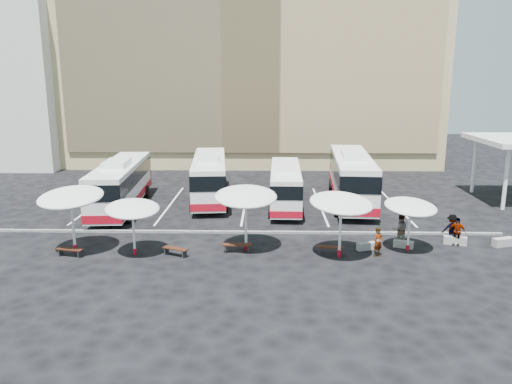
{
  "coord_description": "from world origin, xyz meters",
  "views": [
    {
      "loc": [
        1.76,
        -30.69,
        9.97
      ],
      "look_at": [
        1.0,
        3.0,
        2.2
      ],
      "focal_mm": 35.0,
      "sensor_mm": 36.0,
      "label": 1
    }
  ],
  "objects_px": {
    "conc_bench_0": "(366,246)",
    "conc_bench_2": "(455,240)",
    "conc_bench_3": "(503,242)",
    "passenger_1": "(400,230)",
    "bus_3": "(352,176)",
    "wood_bench_2": "(237,246)",
    "sunshade_0": "(71,197)",
    "sunshade_4": "(411,207)",
    "sunshade_1": "(132,209)",
    "passenger_3": "(452,229)",
    "wood_bench_1": "(175,250)",
    "sunshade_2": "(246,197)",
    "conc_bench_1": "(403,244)",
    "bus_1": "(209,176)",
    "passenger_0": "(378,242)",
    "wood_bench_3": "(330,248)",
    "bus_2": "(285,184)",
    "bus_0": "(121,183)",
    "sunshade_3": "(341,203)",
    "wood_bench_0": "(70,251)",
    "passenger_2": "(457,232)"
  },
  "relations": [
    {
      "from": "bus_0",
      "to": "wood_bench_2",
      "type": "relative_size",
      "value": 7.65
    },
    {
      "from": "conc_bench_3",
      "to": "sunshade_1",
      "type": "bearing_deg",
      "value": -174.91
    },
    {
      "from": "bus_1",
      "to": "passenger_0",
      "type": "relative_size",
      "value": 7.38
    },
    {
      "from": "wood_bench_3",
      "to": "conc_bench_1",
      "type": "xyz_separation_m",
      "value": [
        4.52,
        1.24,
        -0.14
      ]
    },
    {
      "from": "sunshade_4",
      "to": "passenger_1",
      "type": "height_order",
      "value": "sunshade_4"
    },
    {
      "from": "bus_2",
      "to": "conc_bench_0",
      "type": "distance_m",
      "value": 11.26
    },
    {
      "from": "wood_bench_2",
      "to": "passenger_1",
      "type": "xyz_separation_m",
      "value": [
        9.82,
        1.53,
        0.58
      ]
    },
    {
      "from": "passenger_3",
      "to": "bus_1",
      "type": "bearing_deg",
      "value": -30.25
    },
    {
      "from": "bus_3",
      "to": "wood_bench_1",
      "type": "xyz_separation_m",
      "value": [
        -12.05,
        -12.89,
        -1.82
      ]
    },
    {
      "from": "wood_bench_3",
      "to": "passenger_1",
      "type": "xyz_separation_m",
      "value": [
        4.41,
        1.72,
        0.61
      ]
    },
    {
      "from": "sunshade_4",
      "to": "passenger_1",
      "type": "distance_m",
      "value": 2.0
    },
    {
      "from": "conc_bench_2",
      "to": "bus_3",
      "type": "bearing_deg",
      "value": 114.04
    },
    {
      "from": "bus_3",
      "to": "wood_bench_0",
      "type": "xyz_separation_m",
      "value": [
        -18.03,
        -13.13,
        -1.82
      ]
    },
    {
      "from": "conc_bench_3",
      "to": "passenger_1",
      "type": "bearing_deg",
      "value": 179.44
    },
    {
      "from": "sunshade_3",
      "to": "passenger_2",
      "type": "height_order",
      "value": "sunshade_3"
    },
    {
      "from": "passenger_0",
      "to": "wood_bench_0",
      "type": "bearing_deg",
      "value": 148.01
    },
    {
      "from": "conc_bench_3",
      "to": "sunshade_4",
      "type": "bearing_deg",
      "value": -170.82
    },
    {
      "from": "bus_0",
      "to": "conc_bench_0",
      "type": "xyz_separation_m",
      "value": [
        17.14,
        -9.13,
        -1.8
      ]
    },
    {
      "from": "sunshade_2",
      "to": "passenger_3",
      "type": "bearing_deg",
      "value": 6.88
    },
    {
      "from": "wood_bench_2",
      "to": "passenger_1",
      "type": "height_order",
      "value": "passenger_1"
    },
    {
      "from": "bus_2",
      "to": "sunshade_0",
      "type": "xyz_separation_m",
      "value": [
        -12.66,
        -10.98,
        1.53
      ]
    },
    {
      "from": "bus_1",
      "to": "conc_bench_2",
      "type": "distance_m",
      "value": 19.86
    },
    {
      "from": "wood_bench_0",
      "to": "bus_1",
      "type": "bearing_deg",
      "value": 65.2
    },
    {
      "from": "sunshade_1",
      "to": "passenger_1",
      "type": "height_order",
      "value": "sunshade_1"
    },
    {
      "from": "passenger_0",
      "to": "passenger_3",
      "type": "relative_size",
      "value": 0.94
    },
    {
      "from": "bus_3",
      "to": "passenger_1",
      "type": "relative_size",
      "value": 7.08
    },
    {
      "from": "sunshade_2",
      "to": "sunshade_3",
      "type": "xyz_separation_m",
      "value": [
        5.35,
        -1.08,
        -0.1
      ]
    },
    {
      "from": "wood_bench_2",
      "to": "passenger_1",
      "type": "bearing_deg",
      "value": 8.87
    },
    {
      "from": "sunshade_2",
      "to": "conc_bench_2",
      "type": "relative_size",
      "value": 3.04
    },
    {
      "from": "conc_bench_2",
      "to": "sunshade_3",
      "type": "bearing_deg",
      "value": -162.36
    },
    {
      "from": "conc_bench_0",
      "to": "conc_bench_1",
      "type": "height_order",
      "value": "same"
    },
    {
      "from": "wood_bench_1",
      "to": "conc_bench_1",
      "type": "relative_size",
      "value": 1.37
    },
    {
      "from": "passenger_2",
      "to": "passenger_3",
      "type": "xyz_separation_m",
      "value": [
        -0.15,
        0.43,
        0.04
      ]
    },
    {
      "from": "sunshade_0",
      "to": "bus_2",
      "type": "bearing_deg",
      "value": 40.93
    },
    {
      "from": "conc_bench_1",
      "to": "conc_bench_3",
      "type": "xyz_separation_m",
      "value": [
        6.12,
        0.42,
        0.04
      ]
    },
    {
      "from": "bus_1",
      "to": "sunshade_2",
      "type": "relative_size",
      "value": 3.09
    },
    {
      "from": "conc_bench_0",
      "to": "passenger_3",
      "type": "bearing_deg",
      "value": 14.01
    },
    {
      "from": "conc_bench_0",
      "to": "conc_bench_2",
      "type": "bearing_deg",
      "value": 11.23
    },
    {
      "from": "sunshade_3",
      "to": "passenger_3",
      "type": "bearing_deg",
      "value": 19.76
    },
    {
      "from": "bus_3",
      "to": "bus_2",
      "type": "bearing_deg",
      "value": -161.57
    },
    {
      "from": "bus_3",
      "to": "wood_bench_1",
      "type": "distance_m",
      "value": 17.75
    },
    {
      "from": "sunshade_2",
      "to": "conc_bench_0",
      "type": "distance_m",
      "value": 7.73
    },
    {
      "from": "sunshade_0",
      "to": "passenger_2",
      "type": "bearing_deg",
      "value": 4.23
    },
    {
      "from": "sunshade_0",
      "to": "sunshade_4",
      "type": "bearing_deg",
      "value": 1.8
    },
    {
      "from": "sunshade_1",
      "to": "passenger_1",
      "type": "relative_size",
      "value": 2.11
    },
    {
      "from": "bus_1",
      "to": "passenger_1",
      "type": "distance_m",
      "value": 17.24
    },
    {
      "from": "passenger_1",
      "to": "sunshade_3",
      "type": "bearing_deg",
      "value": 36.07
    },
    {
      "from": "bus_1",
      "to": "conc_bench_2",
      "type": "xyz_separation_m",
      "value": [
        16.3,
        -11.23,
        -1.74
      ]
    },
    {
      "from": "bus_0",
      "to": "conc_bench_1",
      "type": "height_order",
      "value": "bus_0"
    },
    {
      "from": "conc_bench_2",
      "to": "bus_2",
      "type": "bearing_deg",
      "value": 137.81
    }
  ]
}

